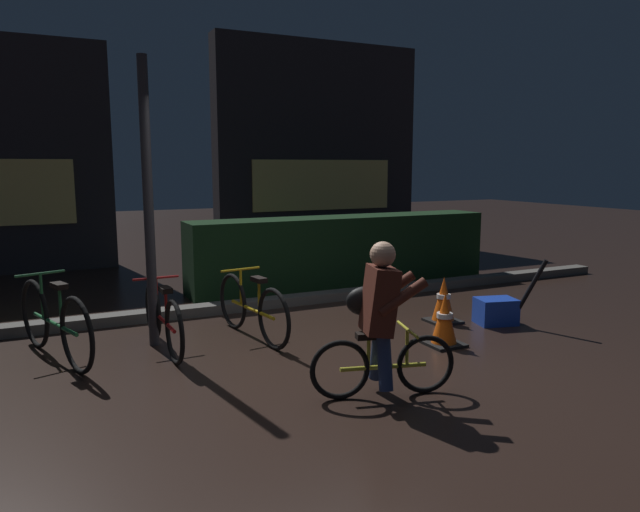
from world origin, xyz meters
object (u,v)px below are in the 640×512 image
(street_post, at_px, (148,205))
(parked_bike_center_left, at_px, (163,319))
(traffic_cone_near, at_px, (444,320))
(closed_umbrella, at_px, (528,293))
(parked_bike_center_right, at_px, (252,308))
(cyclist, at_px, (380,319))
(blue_crate, at_px, (496,311))
(parked_bike_left_mid, at_px, (54,322))
(traffic_cone_far, at_px, (444,300))

(street_post, height_order, parked_bike_center_left, street_post)
(street_post, distance_m, traffic_cone_near, 3.19)
(street_post, relative_size, closed_umbrella, 3.38)
(parked_bike_center_left, distance_m, parked_bike_center_right, 0.93)
(parked_bike_center_right, height_order, traffic_cone_near, parked_bike_center_right)
(cyclist, height_order, closed_umbrella, cyclist)
(blue_crate, bearing_deg, parked_bike_left_mid, 169.75)
(street_post, distance_m, parked_bike_center_left, 1.14)
(street_post, bearing_deg, blue_crate, -13.60)
(parked_bike_left_mid, relative_size, traffic_cone_near, 3.05)
(street_post, xyz_separation_m, parked_bike_center_left, (0.06, -0.22, -1.12))
(cyclist, relative_size, closed_umbrella, 1.47)
(cyclist, bearing_deg, parked_bike_center_right, 116.41)
(blue_crate, distance_m, closed_umbrella, 0.42)
(parked_bike_center_left, bearing_deg, traffic_cone_near, -114.43)
(traffic_cone_far, relative_size, closed_umbrella, 0.64)
(parked_bike_center_left, relative_size, blue_crate, 3.46)
(parked_bike_left_mid, height_order, closed_umbrella, parked_bike_left_mid)
(parked_bike_left_mid, height_order, traffic_cone_far, parked_bike_left_mid)
(street_post, height_order, blue_crate, street_post)
(parked_bike_left_mid, height_order, blue_crate, parked_bike_left_mid)
(blue_crate, bearing_deg, traffic_cone_far, 147.24)
(traffic_cone_far, bearing_deg, parked_bike_center_left, 173.64)
(traffic_cone_near, bearing_deg, closed_umbrella, 6.69)
(blue_crate, bearing_deg, closed_umbrella, -47.77)
(parked_bike_center_right, height_order, closed_umbrella, closed_umbrella)
(traffic_cone_near, height_order, cyclist, cyclist)
(parked_bike_left_mid, distance_m, closed_umbrella, 4.99)
(blue_crate, bearing_deg, parked_bike_center_right, 165.86)
(parked_bike_left_mid, relative_size, closed_umbrella, 1.96)
(parked_bike_left_mid, bearing_deg, closed_umbrella, -121.09)
(parked_bike_center_left, distance_m, blue_crate, 3.73)
(street_post, bearing_deg, traffic_cone_far, -10.14)
(parked_bike_center_left, relative_size, traffic_cone_far, 2.81)
(parked_bike_left_mid, distance_m, parked_bike_center_left, 0.99)
(parked_bike_center_left, height_order, traffic_cone_near, parked_bike_center_left)
(parked_bike_center_right, xyz_separation_m, traffic_cone_far, (2.23, -0.36, -0.07))
(parked_bike_center_right, xyz_separation_m, traffic_cone_near, (1.68, -1.09, -0.07))
(street_post, height_order, parked_bike_center_right, street_post)
(closed_umbrella, bearing_deg, traffic_cone_far, -167.04)
(parked_bike_center_left, bearing_deg, closed_umbrella, -105.44)
(traffic_cone_near, distance_m, closed_umbrella, 1.29)
(closed_umbrella, bearing_deg, parked_bike_left_mid, -141.50)
(traffic_cone_near, relative_size, traffic_cone_far, 1.01)
(blue_crate, relative_size, closed_umbrella, 0.52)
(blue_crate, xyz_separation_m, closed_umbrella, (0.23, -0.25, 0.25))
(cyclist, bearing_deg, traffic_cone_far, 55.26)
(parked_bike_center_right, relative_size, blue_crate, 3.52)
(blue_crate, xyz_separation_m, cyclist, (-2.34, -1.24, 0.48))
(parked_bike_left_mid, height_order, traffic_cone_near, parked_bike_left_mid)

